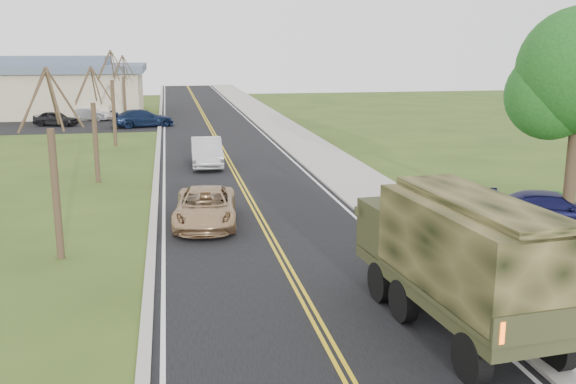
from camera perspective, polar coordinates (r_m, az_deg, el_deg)
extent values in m
cube|color=black|center=(51.25, -6.72, 5.33)|extent=(8.00, 120.00, 0.01)
cube|color=#9E998E|center=(51.68, -2.10, 5.53)|extent=(0.30, 120.00, 0.12)
cube|color=#9E998E|center=(51.97, -0.19, 5.57)|extent=(3.20, 120.00, 0.10)
cube|color=#9E998E|center=(51.13, -11.38, 5.20)|extent=(0.30, 120.00, 0.10)
cylinder|color=#38281C|center=(25.57, 23.94, 2.37)|extent=(0.44, 0.44, 5.04)
sphere|color=#144716|center=(25.25, 22.30, 7.98)|extent=(3.24, 3.24, 3.24)
cylinder|color=#38281C|center=(21.50, -19.93, -0.25)|extent=(0.24, 0.24, 4.20)
cylinder|color=#38281C|center=(21.11, -19.22, 7.91)|extent=(1.01, 0.33, 1.90)
cylinder|color=#38281C|center=(21.66, -20.19, 7.74)|extent=(0.13, 1.29, 1.74)
cylinder|color=#38281C|center=(21.31, -21.71, 7.76)|extent=(0.98, 0.43, 1.90)
cylinder|color=#38281C|center=(20.66, -21.83, 7.40)|extent=(0.79, 1.05, 1.77)
cylinder|color=#38281C|center=(20.60, -20.01, 7.75)|extent=(0.58, 0.90, 1.90)
cylinder|color=#38281C|center=(33.22, -16.72, 4.20)|extent=(0.24, 0.24, 3.96)
cylinder|color=#38281C|center=(33.01, -16.24, 9.16)|extent=(0.96, 0.32, 1.79)
cylinder|color=#38281C|center=(33.52, -16.88, 9.05)|extent=(0.12, 1.22, 1.65)
cylinder|color=#38281C|center=(33.15, -17.77, 9.08)|extent=(0.93, 0.41, 1.79)
cylinder|color=#38281C|center=(32.54, -17.77, 8.89)|extent=(0.75, 0.99, 1.67)
cylinder|color=#38281C|center=(32.52, -16.67, 9.09)|extent=(0.55, 0.85, 1.80)
cylinder|color=#38281C|center=(45.06, -15.22, 6.76)|extent=(0.24, 0.24, 4.44)
cylinder|color=#38281C|center=(44.95, -14.80, 10.87)|extent=(1.07, 0.35, 2.00)
cylinder|color=#38281C|center=(45.50, -15.35, 10.75)|extent=(0.13, 1.36, 1.84)
cylinder|color=#38281C|center=(45.08, -16.07, 10.80)|extent=(1.03, 0.46, 2.00)
cylinder|color=#38281C|center=(44.38, -16.04, 10.67)|extent=(0.83, 1.10, 1.87)
cylinder|color=#38281C|center=(44.39, -15.14, 10.83)|extent=(0.61, 0.95, 2.01)
cylinder|color=#38281C|center=(56.99, -14.31, 7.84)|extent=(0.24, 0.24, 4.08)
cylinder|color=#38281C|center=(56.92, -13.99, 10.82)|extent=(0.99, 0.33, 1.84)
cylinder|color=#38281C|center=(57.43, -14.40, 10.74)|extent=(0.13, 1.25, 1.69)
cylinder|color=#38281C|center=(57.03, -14.92, 10.77)|extent=(0.95, 0.42, 1.85)
cylinder|color=#38281C|center=(56.39, -14.89, 10.68)|extent=(0.77, 1.02, 1.72)
cylinder|color=#38281C|center=(56.41, -14.23, 10.79)|extent=(0.57, 0.88, 1.85)
cube|color=tan|center=(68.02, -21.47, 8.17)|extent=(20.00, 12.00, 4.20)
cube|color=#475466|center=(67.90, -21.63, 10.18)|extent=(21.00, 13.00, 0.70)
cube|color=#475466|center=(67.88, -21.68, 10.77)|extent=(14.00, 8.00, 0.90)
cube|color=black|center=(57.46, -17.19, 5.66)|extent=(18.00, 10.00, 0.02)
cylinder|color=black|center=(13.90, 16.00, -14.01)|extent=(0.44, 1.09, 1.07)
cylinder|color=black|center=(15.01, 22.79, -12.47)|extent=(0.44, 1.09, 1.07)
cylinder|color=black|center=(16.35, 10.23, -9.49)|extent=(0.44, 1.09, 1.07)
cylinder|color=black|center=(17.31, 16.37, -8.55)|extent=(0.44, 1.09, 1.07)
cylinder|color=black|center=(17.49, 8.27, -7.90)|extent=(0.44, 1.09, 1.07)
cylinder|color=black|center=(18.38, 14.12, -7.12)|extent=(0.44, 1.09, 1.07)
cube|color=#33351D|center=(16.16, 14.49, -8.13)|extent=(2.95, 6.98, 0.34)
cube|color=#33351D|center=(17.96, 10.68, -3.04)|extent=(2.49, 2.05, 1.36)
cube|color=black|center=(18.67, 9.52, -1.76)|extent=(2.13, 0.28, 0.68)
cube|color=#33351D|center=(15.43, 16.09, -8.31)|extent=(2.89, 5.34, 0.15)
cube|color=black|center=(15.10, 16.33, -4.70)|extent=(2.89, 5.34, 1.94)
cube|color=black|center=(14.83, 16.58, -0.94)|extent=(2.02, 5.26, 0.24)
cube|color=#33351D|center=(13.41, 22.03, -10.94)|extent=(2.42, 0.34, 0.63)
cube|color=#FF590C|center=(12.80, 18.50, -11.82)|extent=(0.10, 0.05, 0.44)
imported|color=tan|center=(24.62, -7.36, -1.34)|extent=(2.73, 5.14, 1.38)
imported|color=silver|center=(36.62, -7.24, 3.53)|extent=(1.77, 4.84, 1.58)
imported|color=#0E0E34|center=(26.16, 22.46, -1.46)|extent=(4.88, 3.37, 1.31)
imported|color=black|center=(58.02, -19.95, 6.15)|extent=(4.01, 2.74, 1.27)
imported|color=#BBBBC0|center=(61.38, -17.11, 6.65)|extent=(3.82, 2.64, 1.19)
imported|color=#0D1832|center=(55.32, -12.75, 6.42)|extent=(5.43, 3.33, 1.47)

